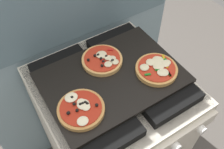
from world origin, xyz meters
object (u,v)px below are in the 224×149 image
Objects in this scene: baking_tray at (112,77)px; pizza_right at (157,68)px; pizza_center at (103,60)px; stove at (112,131)px; pizza_left at (81,109)px.

pizza_right is at bearing -23.34° from baking_tray.
pizza_center is at bearing 84.16° from baking_tray.
baking_tray is 3.23× the size of pizza_right.
baking_tray is (0.00, 0.00, 0.46)m from stove.
stove is 5.38× the size of pizza_center.
pizza_center is at bearing 134.84° from pizza_right.
pizza_left is 1.00× the size of pizza_right.
pizza_center reaches higher than stove.
pizza_right is (0.17, -0.07, 0.48)m from stove.
pizza_center is (0.01, 0.09, 0.48)m from stove.
baking_tray is at bearing 90.00° from stove.
pizza_left is at bearing -179.36° from pizza_right.
stove is 0.46m from baking_tray.
pizza_right reaches higher than stove.
pizza_right reaches higher than baking_tray.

